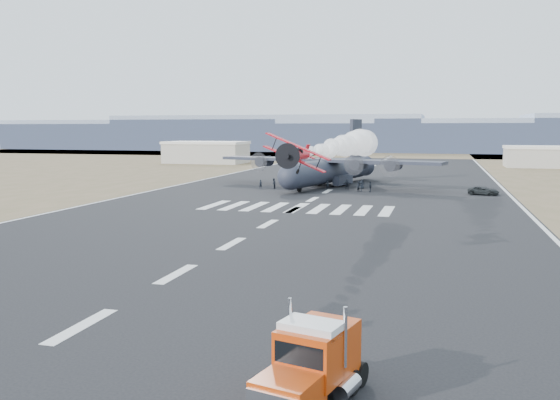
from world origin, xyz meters
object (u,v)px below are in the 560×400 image
at_px(support_vehicle, 484,191).
at_px(crew_f, 347,184).
at_px(hangar_right, 544,156).
at_px(crew_b, 274,183).
at_px(crew_h, 359,186).
at_px(crew_e, 362,184).
at_px(crew_g, 261,184).
at_px(hangar_left, 206,152).
at_px(aerobatic_biplane, 296,155).
at_px(transport_aircraft, 331,168).
at_px(crew_d, 370,187).
at_px(crew_a, 327,184).
at_px(semi_truck, 312,363).
at_px(crew_c, 361,186).

xyz_separation_m(support_vehicle, crew_f, (-22.68, 3.09, 0.23)).
relative_size(hangar_right, crew_b, 11.13).
relative_size(hangar_right, crew_h, 11.22).
height_order(hangar_right, crew_e, hangar_right).
bearing_deg(crew_f, crew_g, 173.15).
bearing_deg(hangar_left, aerobatic_biplane, -64.80).
bearing_deg(transport_aircraft, crew_e, -18.51).
bearing_deg(crew_h, crew_f, 78.10).
bearing_deg(crew_f, hangar_left, 111.62).
bearing_deg(hangar_left, crew_e, -49.42).
xyz_separation_m(hangar_left, aerobatic_biplane, (59.47, -126.37, 5.21)).
relative_size(crew_d, crew_f, 0.98).
relative_size(hangar_left, support_vehicle, 5.01).
distance_m(hangar_right, crew_d, 86.26).
xyz_separation_m(crew_a, crew_f, (3.56, -0.18, 0.09)).
height_order(hangar_left, crew_h, hangar_left).
height_order(support_vehicle, crew_a, crew_a).
distance_m(crew_b, crew_h, 15.47).
bearing_deg(support_vehicle, crew_h, 101.25).
bearing_deg(crew_b, hangar_left, -149.39).
bearing_deg(transport_aircraft, crew_g, -127.96).
bearing_deg(crew_h, hangar_right, 10.87).
height_order(semi_truck, crew_a, semi_truck).
bearing_deg(crew_h, hangar_left, 77.36).
distance_m(crew_d, crew_g, 19.59).
distance_m(semi_truck, crew_d, 78.89).
xyz_separation_m(crew_b, crew_d, (17.32, -1.12, -0.03)).
relative_size(semi_truck, crew_c, 4.26).
distance_m(aerobatic_biplane, crew_a, 58.96).
xyz_separation_m(hangar_left, crew_g, (39.60, -71.39, -2.61)).
bearing_deg(crew_c, aerobatic_biplane, 9.30).
bearing_deg(crew_g, crew_c, -52.55).
xyz_separation_m(hangar_left, crew_b, (41.87, -70.89, -2.49)).
bearing_deg(transport_aircraft, aerobatic_biplane, -68.15).
height_order(hangar_right, crew_c, hangar_right).
relative_size(semi_truck, crew_a, 4.62).
height_order(hangar_left, crew_e, hangar_left).
distance_m(hangar_right, aerobatic_biplane, 137.01).
height_order(crew_a, crew_e, crew_e).
bearing_deg(crew_c, crew_b, -85.74).
bearing_deg(crew_g, crew_b, -38.89).
bearing_deg(hangar_right, semi_truck, -101.62).
distance_m(crew_a, crew_f, 3.57).
relative_size(transport_aircraft, crew_d, 24.28).
bearing_deg(crew_f, crew_d, -53.54).
relative_size(semi_truck, aerobatic_biplane, 1.44).
bearing_deg(semi_truck, transport_aircraft, 113.81).
distance_m(transport_aircraft, crew_f, 7.58).
relative_size(crew_b, crew_e, 1.11).
distance_m(crew_a, crew_h, 6.97).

